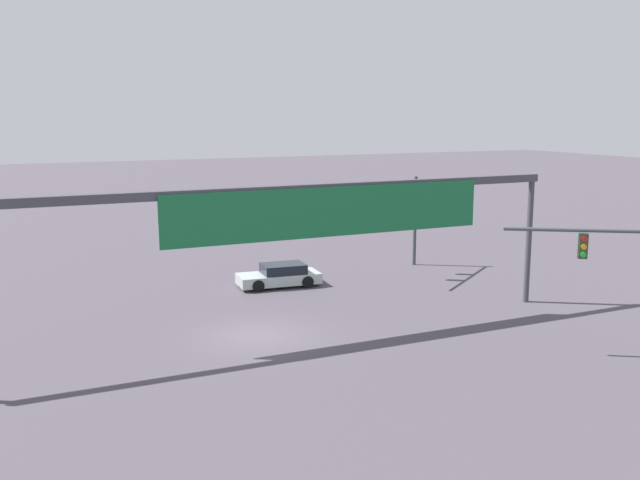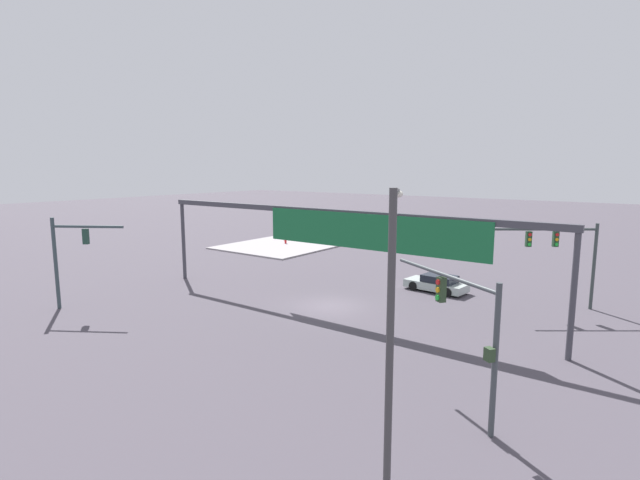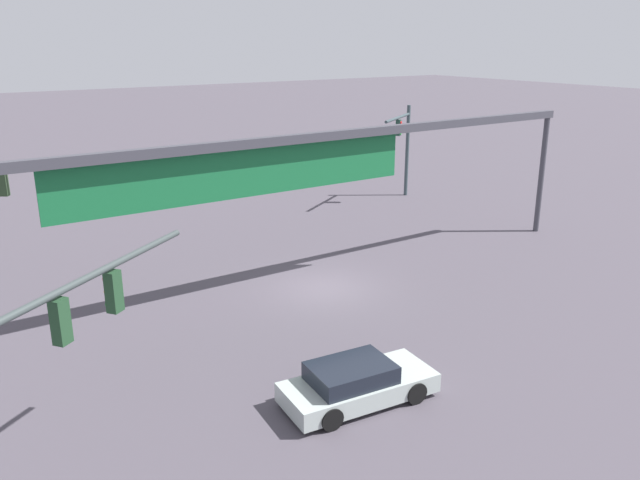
# 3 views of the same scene
# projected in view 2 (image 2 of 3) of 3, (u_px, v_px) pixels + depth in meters

# --- Properties ---
(ground_plane) EXTENTS (225.26, 225.26, 0.00)m
(ground_plane) POSITION_uv_depth(u_px,v_px,m) (330.00, 306.00, 30.65)
(ground_plane) COLOR #4A444D
(sidewalk_corner) EXTENTS (10.96, 11.66, 0.15)m
(sidewalk_corner) POSITION_uv_depth(u_px,v_px,m) (279.00, 246.00, 53.39)
(sidewalk_corner) COLOR #9B9598
(sidewalk_corner) RESTS_ON ground
(traffic_signal_near_corner) EXTENTS (3.95, 2.57, 5.76)m
(traffic_signal_near_corner) POSITION_uv_depth(u_px,v_px,m) (69.00, 250.00, 29.48)
(traffic_signal_near_corner) COLOR #354448
(traffic_signal_near_corner) RESTS_ON ground
(traffic_signal_opposite_side) EXTENTS (5.63, 4.18, 5.42)m
(traffic_signal_opposite_side) POSITION_uv_depth(u_px,v_px,m) (563.00, 248.00, 29.37)
(traffic_signal_opposite_side) COLOR #363F3F
(traffic_signal_opposite_side) RESTS_ON ground
(traffic_signal_cross_street) EXTENTS (5.17, 3.67, 5.21)m
(traffic_signal_cross_street) POSITION_uv_depth(u_px,v_px,m) (467.00, 319.00, 16.61)
(traffic_signal_cross_street) COLOR #3C4347
(traffic_signal_cross_street) RESTS_ON ground
(streetlamp_curved_arm) EXTENTS (1.13, 2.15, 8.33)m
(streetlamp_curved_arm) POSITION_uv_depth(u_px,v_px,m) (391.00, 328.00, 12.08)
(streetlamp_curved_arm) COLOR #3F3E3F
(streetlamp_curved_arm) RESTS_ON ground
(overhead_sign_gantry) EXTENTS (28.12, 0.43, 6.30)m
(overhead_sign_gantry) POSITION_uv_depth(u_px,v_px,m) (339.00, 226.00, 28.68)
(overhead_sign_gantry) COLOR #3D3D45
(overhead_sign_gantry) RESTS_ON ground
(sedan_car_approaching) EXTENTS (4.51, 2.21, 1.21)m
(sedan_car_approaching) POSITION_uv_depth(u_px,v_px,m) (437.00, 283.00, 34.15)
(sedan_car_approaching) COLOR #ABB7B2
(sedan_car_approaching) RESTS_ON ground
(fire_hydrant_on_curb) EXTENTS (0.33, 0.22, 0.71)m
(fire_hydrant_on_curb) POSITION_uv_depth(u_px,v_px,m) (286.00, 241.00, 54.64)
(fire_hydrant_on_curb) COLOR red
(fire_hydrant_on_curb) RESTS_ON sidewalk_corner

